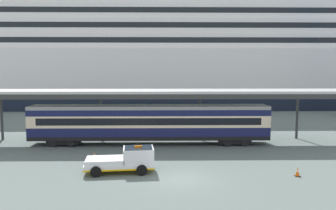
{
  "coord_description": "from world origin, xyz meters",
  "views": [
    {
      "loc": [
        -1.33,
        -22.83,
        7.73
      ],
      "look_at": [
        -0.8,
        7.93,
        4.5
      ],
      "focal_mm": 35.36,
      "sensor_mm": 36.0,
      "label": 1
    }
  ],
  "objects_px": {
    "traffic_cone_near": "(298,172)",
    "traffic_cone_mid": "(95,155)",
    "service_truck": "(126,159)",
    "cruise_ship": "(220,42)",
    "train_carriage": "(150,122)"
  },
  "relations": [
    {
      "from": "traffic_cone_near",
      "to": "traffic_cone_mid",
      "type": "bearing_deg",
      "value": 162.18
    },
    {
      "from": "service_truck",
      "to": "cruise_ship",
      "type": "bearing_deg",
      "value": 72.6
    },
    {
      "from": "service_truck",
      "to": "traffic_cone_near",
      "type": "xyz_separation_m",
      "value": [
        12.66,
        -1.28,
        -0.65
      ]
    },
    {
      "from": "train_carriage",
      "to": "traffic_cone_mid",
      "type": "bearing_deg",
      "value": -129.24
    },
    {
      "from": "cruise_ship",
      "to": "traffic_cone_mid",
      "type": "xyz_separation_m",
      "value": [
        -18.92,
        -46.34,
        -13.68
      ]
    },
    {
      "from": "traffic_cone_near",
      "to": "traffic_cone_mid",
      "type": "relative_size",
      "value": 1.01
    },
    {
      "from": "service_truck",
      "to": "traffic_cone_near",
      "type": "height_order",
      "value": "service_truck"
    },
    {
      "from": "train_carriage",
      "to": "service_truck",
      "type": "distance_m",
      "value": 9.69
    },
    {
      "from": "cruise_ship",
      "to": "traffic_cone_mid",
      "type": "height_order",
      "value": "cruise_ship"
    },
    {
      "from": "traffic_cone_near",
      "to": "traffic_cone_mid",
      "type": "distance_m",
      "value": 16.66
    },
    {
      "from": "traffic_cone_near",
      "to": "traffic_cone_mid",
      "type": "xyz_separation_m",
      "value": [
        -15.86,
        5.1,
        -0.0
      ]
    },
    {
      "from": "cruise_ship",
      "to": "train_carriage",
      "type": "xyz_separation_m",
      "value": [
        -14.29,
        -40.67,
        -11.7
      ]
    },
    {
      "from": "cruise_ship",
      "to": "service_truck",
      "type": "relative_size",
      "value": 23.71
    },
    {
      "from": "traffic_cone_near",
      "to": "service_truck",
      "type": "bearing_deg",
      "value": 174.23
    },
    {
      "from": "traffic_cone_near",
      "to": "cruise_ship",
      "type": "bearing_deg",
      "value": 86.6
    }
  ]
}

